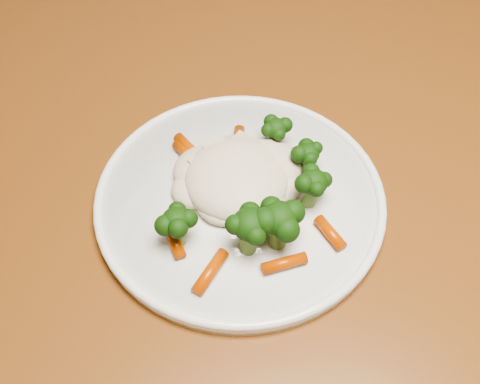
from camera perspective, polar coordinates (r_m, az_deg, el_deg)
The scene contains 3 objects.
dining_table at distance 0.69m, azimuth 3.14°, elevation -8.11°, with size 1.44×1.09×0.75m.
plate at distance 0.63m, azimuth 0.00°, elevation -0.78°, with size 0.30×0.30×0.01m, color white.
meal at distance 0.60m, azimuth 0.77°, elevation 0.56°, with size 0.19×0.20×0.05m.
Camera 1 is at (-0.11, -0.01, 1.25)m, focal length 45.00 mm.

